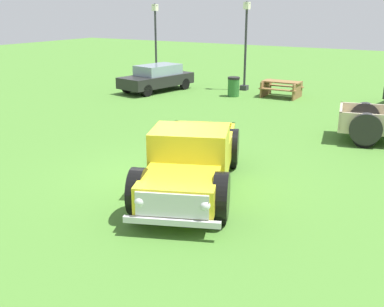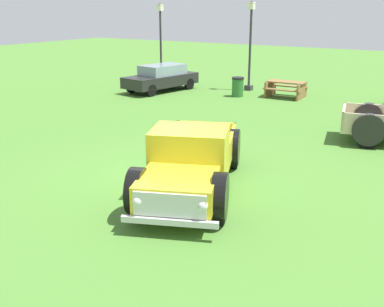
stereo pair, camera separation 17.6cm
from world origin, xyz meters
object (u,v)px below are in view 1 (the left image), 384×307
object	(u,v)px
pickup_truck_foreground	(190,164)
trash_can	(234,87)
lamp_post_far	(156,41)
picnic_table	(281,87)
lamp_post_near	(246,44)
sedan_distant_b	(157,77)

from	to	relation	value
pickup_truck_foreground	trash_can	distance (m)	12.65
lamp_post_far	picnic_table	world-z (taller)	lamp_post_far
pickup_truck_foreground	lamp_post_near	xyz separation A→B (m)	(-4.97, 13.68, 1.61)
trash_can	lamp_post_far	bearing A→B (deg)	160.20
lamp_post_far	picnic_table	distance (m)	8.56
lamp_post_near	trash_can	distance (m)	2.71
lamp_post_far	picnic_table	xyz separation A→B (m)	(8.28, -1.18, -1.82)
lamp_post_near	sedan_distant_b	bearing A→B (deg)	-144.77
lamp_post_far	trash_can	world-z (taller)	lamp_post_far
lamp_post_far	trash_can	bearing A→B (deg)	-19.80
lamp_post_near	trash_can	bearing A→B (deg)	-80.74
pickup_truck_foreground	picnic_table	world-z (taller)	pickup_truck_foreground
pickup_truck_foreground	sedan_distant_b	xyz separation A→B (m)	(-8.73, 11.02, -0.05)
picnic_table	trash_can	world-z (taller)	trash_can
lamp_post_near	lamp_post_far	distance (m)	5.90
pickup_truck_foreground	picnic_table	bearing A→B (deg)	101.41
picnic_table	trash_can	bearing A→B (deg)	-152.99
lamp_post_far	sedan_distant_b	bearing A→B (deg)	-54.24
sedan_distant_b	picnic_table	xyz separation A→B (m)	(6.15, 1.79, -0.22)
picnic_table	trash_can	distance (m)	2.33
trash_can	lamp_post_near	bearing A→B (deg)	99.26
sedan_distant_b	lamp_post_far	distance (m)	3.99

